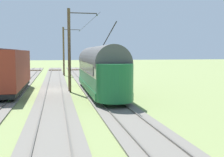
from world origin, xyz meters
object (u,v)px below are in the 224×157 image
vintage_streetcar (100,69)px  boxcar_adjacent (8,70)px  catenary_pole_mid_near (70,49)px  switch_stand (96,75)px  catenary_pole_foreground (64,50)px

vintage_streetcar → boxcar_adjacent: vintage_streetcar is taller
catenary_pole_mid_near → switch_stand: 11.91m
vintage_streetcar → catenary_pole_mid_near: catenary_pole_mid_near is taller
catenary_pole_mid_near → vintage_streetcar: bearing=151.0°
catenary_pole_mid_near → switch_stand: size_ratio=6.30×
vintage_streetcar → catenary_pole_foreground: 20.59m
boxcar_adjacent → catenary_pole_foreground: (-5.60, -18.75, 1.89)m
vintage_streetcar → catenary_pole_mid_near: size_ratio=2.01×
boxcar_adjacent → vintage_streetcar: bearing=168.9°
vintage_streetcar → switch_stand: (-1.41, -12.14, -1.55)m
boxcar_adjacent → catenary_pole_mid_near: 5.91m
catenary_pole_mid_near → switch_stand: catenary_pole_mid_near is taller
catenary_pole_foreground → switch_stand: 9.72m
catenary_pole_foreground → switch_stand: size_ratio=6.30×
vintage_streetcar → switch_stand: size_ratio=12.66×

